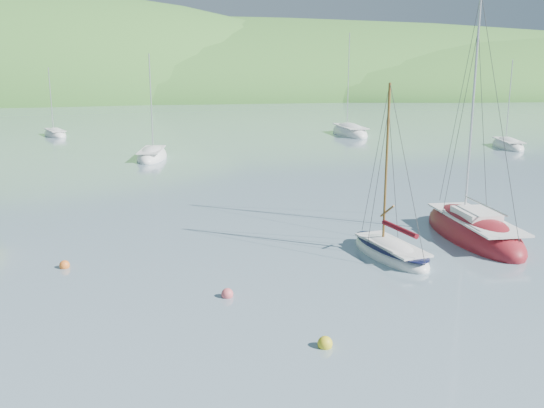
{
  "coord_description": "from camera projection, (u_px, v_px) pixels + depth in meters",
  "views": [
    {
      "loc": [
        -4.46,
        -18.38,
        8.99
      ],
      "look_at": [
        -0.19,
        8.0,
        2.72
      ],
      "focal_mm": 40.0,
      "sensor_mm": 36.0,
      "label": 1
    }
  ],
  "objects": [
    {
      "name": "distant_sloop_b",
      "position": [
        350.0,
        133.0,
        76.91
      ],
      "size": [
        3.68,
        9.69,
        13.67
      ],
      "rotation": [
        0.0,
        0.0,
        0.03
      ],
      "color": "white",
      "rests_on": "ground"
    },
    {
      "name": "distant_sloop_d",
      "position": [
        508.0,
        146.0,
        65.34
      ],
      "size": [
        3.9,
        7.43,
        10.09
      ],
      "rotation": [
        0.0,
        0.0,
        -0.21
      ],
      "color": "white",
      "rests_on": "ground"
    },
    {
      "name": "mooring_buoys",
      "position": [
        269.0,
        287.0,
        24.48
      ],
      "size": [
        25.41,
        11.13,
        0.5
      ],
      "color": "yellow",
      "rests_on": "ground"
    },
    {
      "name": "shoreline_hills",
      "position": [
        155.0,
        92.0,
        184.63
      ],
      "size": [
        690.0,
        135.0,
        56.0
      ],
      "color": "#32752C",
      "rests_on": "ground"
    },
    {
      "name": "ground",
      "position": [
        315.0,
        336.0,
        20.41
      ],
      "size": [
        700.0,
        700.0,
        0.0
      ],
      "primitive_type": "plane",
      "color": "slate",
      "rests_on": "ground"
    },
    {
      "name": "daysailer_white",
      "position": [
        390.0,
        252.0,
        28.75
      ],
      "size": [
        3.23,
        5.95,
        8.67
      ],
      "rotation": [
        0.0,
        0.0,
        0.22
      ],
      "color": "white",
      "rests_on": "ground"
    },
    {
      "name": "distant_sloop_a",
      "position": [
        152.0,
        157.0,
        57.93
      ],
      "size": [
        3.5,
        7.73,
        10.67
      ],
      "rotation": [
        0.0,
        0.0,
        -0.12
      ],
      "color": "white",
      "rests_on": "ground"
    },
    {
      "name": "distant_sloop_c",
      "position": [
        55.0,
        134.0,
        75.82
      ],
      "size": [
        4.51,
        6.74,
        9.09
      ],
      "rotation": [
        0.0,
        0.0,
        0.39
      ],
      "color": "white",
      "rests_on": "ground"
    },
    {
      "name": "sloop_red",
      "position": [
        473.0,
        233.0,
        31.81
      ],
      "size": [
        3.23,
        9.11,
        13.42
      ],
      "rotation": [
        0.0,
        0.0,
        -0.01
      ],
      "color": "maroon",
      "rests_on": "ground"
    }
  ]
}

